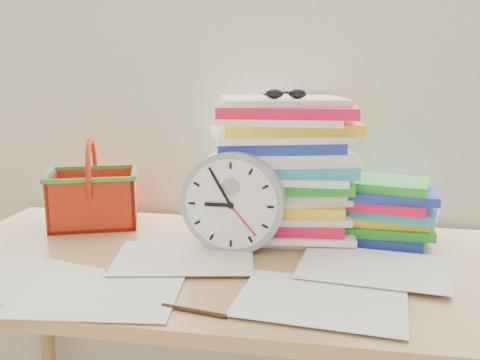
% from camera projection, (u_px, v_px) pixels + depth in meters
% --- Properties ---
extents(curtain, '(2.40, 0.01, 2.50)m').
position_uv_depth(curtain, '(247.00, 28.00, 1.51)').
color(curtain, silver).
rests_on(curtain, room_shell).
extents(desk, '(1.40, 0.70, 0.75)m').
position_uv_depth(desk, '(221.00, 289.00, 1.27)').
color(desk, '#AC8150').
rests_on(desk, ground).
extents(paper_stack, '(0.41, 0.35, 0.37)m').
position_uv_depth(paper_stack, '(282.00, 168.00, 1.41)').
color(paper_stack, white).
rests_on(paper_stack, desk).
extents(clock, '(0.25, 0.05, 0.25)m').
position_uv_depth(clock, '(233.00, 202.00, 1.29)').
color(clock, '#949599').
rests_on(clock, desk).
extents(sunglasses, '(0.14, 0.13, 0.03)m').
position_uv_depth(sunglasses, '(286.00, 93.00, 1.31)').
color(sunglasses, black).
rests_on(sunglasses, paper_stack).
extents(book_stack, '(0.29, 0.24, 0.16)m').
position_uv_depth(book_stack, '(385.00, 209.00, 1.40)').
color(book_stack, white).
rests_on(book_stack, desk).
extents(basket, '(0.30, 0.26, 0.24)m').
position_uv_depth(basket, '(93.00, 182.00, 1.51)').
color(basket, red).
rests_on(basket, desk).
extents(pen, '(0.13, 0.03, 0.01)m').
position_uv_depth(pen, '(194.00, 311.00, 0.99)').
color(pen, black).
rests_on(pen, desk).
extents(scattered_papers, '(1.26, 0.42, 0.02)m').
position_uv_depth(scattered_papers, '(220.00, 257.00, 1.26)').
color(scattered_papers, white).
rests_on(scattered_papers, desk).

